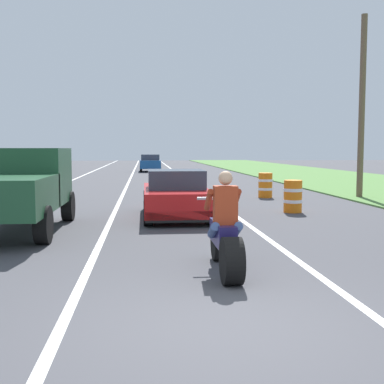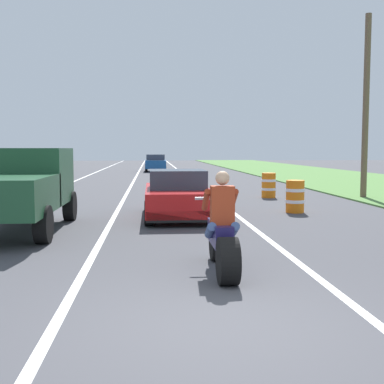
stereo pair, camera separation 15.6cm
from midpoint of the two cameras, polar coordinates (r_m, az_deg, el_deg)
ground_plane at (r=5.57m, az=3.89°, el=-15.55°), size 160.00×160.00×0.00m
lane_stripe_left_solid at (r=25.65m, az=-15.08°, el=0.46°), size 0.14×120.00×0.01m
lane_stripe_right_solid at (r=25.37m, az=1.14°, el=0.58°), size 0.14×120.00×0.01m
lane_stripe_centre_dashed at (r=25.25m, az=-7.02°, el=0.52°), size 0.14×120.00×0.01m
motorcycle_with_rider at (r=7.70m, az=4.10°, el=-5.21°), size 0.70×2.21×1.62m
sports_car_red at (r=14.13m, az=-1.41°, el=-0.39°), size 1.84×4.30×1.37m
pickup_truck_left_lane_dark_green at (r=12.30m, az=-19.00°, el=0.77°), size 2.02×4.80×1.98m
utility_pole_roadside at (r=20.74m, az=19.73°, el=9.23°), size 0.24×0.24×7.18m
construction_barrel_nearest at (r=15.50m, az=12.15°, el=-0.49°), size 0.58×0.58×1.00m
construction_barrel_mid at (r=20.07m, az=9.10°, el=0.78°), size 0.58×0.58×1.00m
distant_car_far_ahead at (r=43.14m, az=-4.16°, el=3.41°), size 1.80×4.00×1.50m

